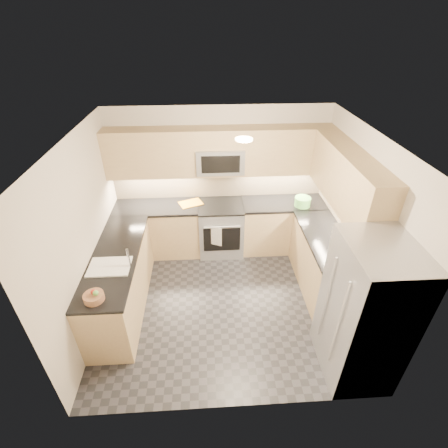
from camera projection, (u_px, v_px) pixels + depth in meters
The scene contains 35 objects.
floor at pixel (225, 300), 4.93m from camera, with size 3.60×3.20×0.00m, color black.
ceiling at pixel (226, 139), 3.57m from camera, with size 3.60×3.20×0.02m, color beige.
wall_back at pixel (220, 180), 5.59m from camera, with size 3.60×0.02×2.50m, color beige.
wall_front at pixel (237, 332), 2.91m from camera, with size 3.60×0.02×2.50m, color beige.
wall_left at pixel (86, 237), 4.16m from camera, with size 0.02×3.20×2.50m, color beige.
wall_right at pixel (359, 227), 4.34m from camera, with size 0.02×3.20×2.50m, color beige.
base_cab_back_left at pixel (159, 230), 5.72m from camera, with size 1.42×0.60×0.90m, color tan.
base_cab_back_right at pixel (281, 226), 5.83m from camera, with size 1.42×0.60×0.90m, color tan.
base_cab_right at pixel (324, 267), 4.89m from camera, with size 0.60×1.70×0.90m, color tan.
base_cab_peninsula at pixel (120, 282), 4.61m from camera, with size 0.60×2.00×0.90m, color tan.
countertop_back_left at pixel (156, 207), 5.46m from camera, with size 1.42×0.63×0.04m, color black.
countertop_back_right at pixel (284, 203), 5.58m from camera, with size 1.42×0.63×0.04m, color black.
countertop_right at pixel (329, 242), 4.63m from camera, with size 0.63×1.70×0.04m, color black.
countertop_peninsula at pixel (114, 256), 4.35m from camera, with size 0.63×2.00×0.04m, color black.
upper_cab_back at pixel (220, 151), 5.13m from camera, with size 3.60×0.35×0.75m, color tan.
upper_cab_right at pixel (348, 180), 4.25m from camera, with size 0.35×1.95×0.75m, color tan.
backsplash_back at pixel (220, 183), 5.62m from camera, with size 3.60×0.01×0.51m, color tan.
backsplash_right at pixel (346, 214), 4.75m from camera, with size 0.01×2.30×0.51m, color tan.
gas_range at pixel (221, 229), 5.75m from camera, with size 0.76×0.65×0.91m, color #A1A4A9.
range_cooktop at pixel (221, 206), 5.50m from camera, with size 0.76×0.65×0.03m, color black.
oven_door_glass at pixel (222, 240), 5.48m from camera, with size 0.62×0.02×0.45m, color black.
oven_handle at pixel (222, 227), 5.31m from camera, with size 0.02×0.02×0.60m, color #B2B5BA.
microwave at pixel (220, 160), 5.18m from camera, with size 0.76×0.40×0.40m, color gray.
microwave_door at pixel (221, 165), 5.01m from camera, with size 0.60×0.01×0.28m, color black.
refrigerator at pixel (364, 313), 3.55m from camera, with size 0.70×0.90×1.80m, color #A1A2A8.
fridge_handle_left at pixel (338, 325), 3.36m from camera, with size 0.02×0.02×1.20m, color #B2B5BA.
fridge_handle_right at pixel (326, 299), 3.66m from camera, with size 0.02×0.02×1.20m, color #B2B5BA.
sink_basin at pixel (111, 271), 4.17m from camera, with size 0.52×0.38×0.16m, color white.
faucet at pixel (129, 258), 4.07m from camera, with size 0.03×0.03×0.28m, color silver.
utensil_bowl at pixel (303, 202), 5.42m from camera, with size 0.27×0.27×0.15m, color #58AE4A.
cutting_board at pixel (191, 203), 5.52m from camera, with size 0.37×0.26×0.01m, color orange.
fruit_basket at pixel (94, 297), 3.64m from camera, with size 0.23×0.23×0.08m, color #9A6747.
fruit_apple at pixel (93, 292), 3.61m from camera, with size 0.06×0.06×0.06m, color #A21F12.
fruit_pear at pixel (96, 293), 3.59m from camera, with size 0.06×0.06×0.06m, color #74BF52.
dish_towel_check at pixel (216, 236), 5.39m from camera, with size 0.19×0.02×0.35m, color silver.
Camera 1 is at (-0.24, -3.50, 3.65)m, focal length 26.00 mm.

